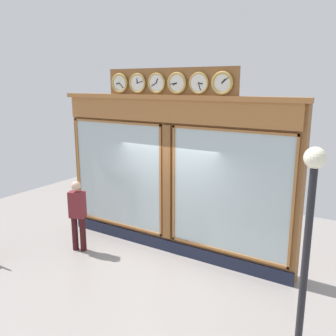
% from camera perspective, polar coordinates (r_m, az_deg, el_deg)
% --- Properties ---
extents(ground_plane, '(14.00, 14.00, 0.00)m').
position_cam_1_polar(ground_plane, '(6.91, -13.38, -21.20)').
color(ground_plane, gray).
extents(shop_facade, '(5.91, 0.42, 4.18)m').
position_cam_1_polar(shop_facade, '(8.25, 0.46, -0.86)').
color(shop_facade, brown).
rests_on(shop_facade, ground_plane).
extents(pedestrian, '(0.41, 0.33, 1.69)m').
position_cam_1_polar(pedestrian, '(8.73, -14.01, -6.85)').
color(pedestrian, '#3A1316').
rests_on(pedestrian, ground_plane).
extents(street_lamp, '(0.28, 0.28, 3.10)m').
position_cam_1_polar(street_lamp, '(5.09, 21.28, -8.12)').
color(street_lamp, black).
rests_on(street_lamp, ground_plane).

